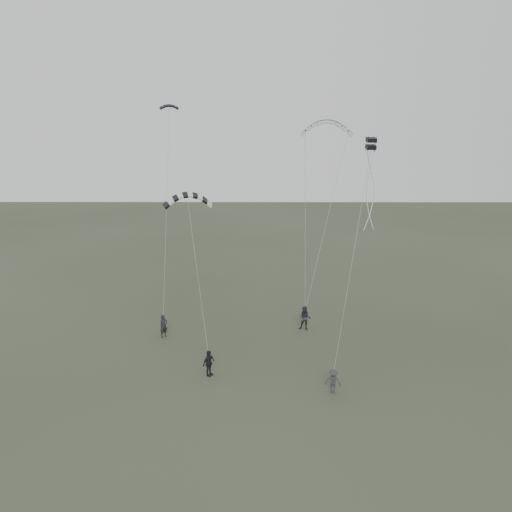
{
  "coord_description": "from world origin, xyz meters",
  "views": [
    {
      "loc": [
        1.57,
        -29.01,
        16.44
      ],
      "look_at": [
        1.42,
        5.85,
        6.7
      ],
      "focal_mm": 35.0,
      "sensor_mm": 36.0,
      "label": 1
    }
  ],
  "objects_px": {
    "flyer_far": "(333,381)",
    "kite_pale_large": "(327,122)",
    "flyer_left": "(164,326)",
    "flyer_center": "(209,363)",
    "kite_box": "(371,143)",
    "flyer_right": "(305,318)",
    "kite_dark_small": "(169,106)",
    "kite_striped": "(188,195)"
  },
  "relations": [
    {
      "from": "flyer_left",
      "to": "flyer_center",
      "type": "distance_m",
      "value": 7.19
    },
    {
      "from": "flyer_far",
      "to": "kite_striped",
      "type": "xyz_separation_m",
      "value": [
        -9.38,
        6.07,
        10.58
      ]
    },
    {
      "from": "kite_dark_small",
      "to": "kite_box",
      "type": "distance_m",
      "value": 17.06
    },
    {
      "from": "flyer_center",
      "to": "kite_dark_small",
      "type": "height_order",
      "value": "kite_dark_small"
    },
    {
      "from": "flyer_left",
      "to": "kite_pale_large",
      "type": "bearing_deg",
      "value": -16.13
    },
    {
      "from": "flyer_center",
      "to": "kite_box",
      "type": "height_order",
      "value": "kite_box"
    },
    {
      "from": "flyer_far",
      "to": "kite_pale_large",
      "type": "height_order",
      "value": "kite_pale_large"
    },
    {
      "from": "flyer_left",
      "to": "kite_striped",
      "type": "relative_size",
      "value": 0.56
    },
    {
      "from": "kite_pale_large",
      "to": "kite_striped",
      "type": "xyz_separation_m",
      "value": [
        -10.51,
        -9.76,
        -4.65
      ]
    },
    {
      "from": "flyer_left",
      "to": "kite_dark_small",
      "type": "relative_size",
      "value": 1.24
    },
    {
      "from": "kite_box",
      "to": "kite_dark_small",
      "type": "bearing_deg",
      "value": 141.56
    },
    {
      "from": "kite_striped",
      "to": "flyer_right",
      "type": "bearing_deg",
      "value": 8.8
    },
    {
      "from": "kite_dark_small",
      "to": "kite_box",
      "type": "relative_size",
      "value": 2.15
    },
    {
      "from": "flyer_left",
      "to": "flyer_far",
      "type": "bearing_deg",
      "value": -81.09
    },
    {
      "from": "kite_pale_large",
      "to": "kite_box",
      "type": "bearing_deg",
      "value": -73.4
    },
    {
      "from": "flyer_center",
      "to": "kite_pale_large",
      "type": "xyz_separation_m",
      "value": [
        8.97,
        13.71,
        15.14
      ]
    },
    {
      "from": "kite_dark_small",
      "to": "kite_pale_large",
      "type": "relative_size",
      "value": 0.34
    },
    {
      "from": "flyer_left",
      "to": "kite_box",
      "type": "xyz_separation_m",
      "value": [
        14.29,
        -3.74,
        13.93
      ]
    },
    {
      "from": "flyer_right",
      "to": "flyer_far",
      "type": "xyz_separation_m",
      "value": [
        0.87,
        -9.49,
        -0.2
      ]
    },
    {
      "from": "flyer_center",
      "to": "kite_dark_small",
      "type": "distance_m",
      "value": 20.43
    },
    {
      "from": "flyer_center",
      "to": "flyer_far",
      "type": "bearing_deg",
      "value": -68.6
    },
    {
      "from": "flyer_left",
      "to": "flyer_right",
      "type": "relative_size",
      "value": 0.93
    },
    {
      "from": "flyer_right",
      "to": "kite_box",
      "type": "bearing_deg",
      "value": -40.91
    },
    {
      "from": "kite_dark_small",
      "to": "kite_pale_large",
      "type": "distance_m",
      "value": 13.04
    },
    {
      "from": "flyer_left",
      "to": "kite_dark_small",
      "type": "bearing_deg",
      "value": 40.76
    },
    {
      "from": "flyer_right",
      "to": "kite_dark_small",
      "type": "bearing_deg",
      "value": 175.57
    },
    {
      "from": "flyer_far",
      "to": "kite_dark_small",
      "type": "relative_size",
      "value": 1.06
    },
    {
      "from": "flyer_left",
      "to": "flyer_right",
      "type": "bearing_deg",
      "value": -39.58
    },
    {
      "from": "kite_dark_small",
      "to": "flyer_center",
      "type": "bearing_deg",
      "value": -83.33
    },
    {
      "from": "kite_dark_small",
      "to": "kite_striped",
      "type": "distance_m",
      "value": 9.9
    },
    {
      "from": "flyer_right",
      "to": "flyer_far",
      "type": "distance_m",
      "value": 9.53
    },
    {
      "from": "flyer_left",
      "to": "kite_box",
      "type": "bearing_deg",
      "value": -61.62
    },
    {
      "from": "kite_striped",
      "to": "kite_dark_small",
      "type": "bearing_deg",
      "value": 93.7
    },
    {
      "from": "flyer_left",
      "to": "kite_box",
      "type": "relative_size",
      "value": 2.66
    },
    {
      "from": "flyer_right",
      "to": "flyer_far",
      "type": "bearing_deg",
      "value": -68.04
    },
    {
      "from": "flyer_left",
      "to": "flyer_far",
      "type": "relative_size",
      "value": 1.17
    },
    {
      "from": "kite_pale_large",
      "to": "flyer_right",
      "type": "bearing_deg",
      "value": -97.24
    },
    {
      "from": "flyer_center",
      "to": "kite_pale_large",
      "type": "bearing_deg",
      "value": 3.32
    },
    {
      "from": "kite_pale_large",
      "to": "kite_striped",
      "type": "relative_size",
      "value": 1.35
    },
    {
      "from": "flyer_center",
      "to": "kite_striped",
      "type": "bearing_deg",
      "value": 57.77
    },
    {
      "from": "flyer_far",
      "to": "kite_box",
      "type": "relative_size",
      "value": 2.28
    },
    {
      "from": "flyer_left",
      "to": "flyer_right",
      "type": "height_order",
      "value": "flyer_right"
    }
  ]
}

